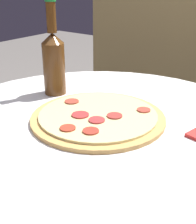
{
  "coord_description": "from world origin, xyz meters",
  "views": [
    {
      "loc": [
        0.4,
        -0.54,
        1.04
      ],
      "look_at": [
        -0.02,
        0.02,
        0.72
      ],
      "focal_mm": 50.0,
      "sensor_mm": 36.0,
      "label": 1
    }
  ],
  "objects": [
    {
      "name": "pizza",
      "position": [
        -0.02,
        0.02,
        0.71
      ],
      "size": [
        0.33,
        0.33,
        0.02
      ],
      "color": "tan",
      "rests_on": "table"
    },
    {
      "name": "beer_bottle",
      "position": [
        -0.24,
        0.09,
        0.81
      ],
      "size": [
        0.06,
        0.06,
        0.27
      ],
      "color": "#563314",
      "rests_on": "table"
    },
    {
      "name": "table",
      "position": [
        0.0,
        0.0,
        0.53
      ],
      "size": [
        0.9,
        0.9,
        0.7
      ],
      "color": "white",
      "rests_on": "ground_plane"
    }
  ]
}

